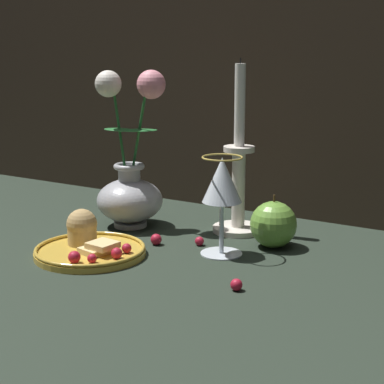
{
  "coord_description": "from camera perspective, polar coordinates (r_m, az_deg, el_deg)",
  "views": [
    {
      "loc": [
        0.64,
        -0.87,
        0.34
      ],
      "look_at": [
        0.08,
        0.04,
        0.1
      ],
      "focal_mm": 60.0,
      "sensor_mm": 36.0,
      "label": 1
    }
  ],
  "objects": [
    {
      "name": "berry_by_glass_stem",
      "position": [
        1.14,
        -3.21,
        -4.23
      ],
      "size": [
        0.02,
        0.02,
        0.02
      ],
      "primitive_type": "sphere",
      "color": "#AD192D",
      "rests_on": "ground_plane"
    },
    {
      "name": "apple_beside_vase",
      "position": [
        1.12,
        7.25,
        -2.88
      ],
      "size": [
        0.08,
        0.08,
        0.09
      ],
      "color": "#669938",
      "rests_on": "ground_plane"
    },
    {
      "name": "candlestick",
      "position": [
        1.2,
        4.16,
        1.02
      ],
      "size": [
        0.1,
        0.1,
        0.32
      ],
      "color": "silver",
      "rests_on": "ground_plane"
    },
    {
      "name": "wine_glass",
      "position": [
        1.06,
        2.68,
        0.66
      ],
      "size": [
        0.07,
        0.07,
        0.17
      ],
      "color": "silver",
      "rests_on": "ground_plane"
    },
    {
      "name": "plate_with_pastries",
      "position": [
        1.1,
        -9.19,
        -4.63
      ],
      "size": [
        0.19,
        0.19,
        0.07
      ],
      "color": "gold",
      "rests_on": "ground_plane"
    },
    {
      "name": "berry_near_plate",
      "position": [
        0.93,
        3.97,
        -8.22
      ],
      "size": [
        0.02,
        0.02,
        0.02
      ],
      "primitive_type": "sphere",
      "color": "#AD192D",
      "rests_on": "ground_plane"
    },
    {
      "name": "ground_plane",
      "position": [
        1.13,
        -4.39,
        -4.85
      ],
      "size": [
        2.4,
        2.4,
        0.0
      ],
      "primitive_type": "plane",
      "color": "#232D23",
      "rests_on": "ground"
    },
    {
      "name": "vase",
      "position": [
        1.24,
        -5.52,
        1.01
      ],
      "size": [
        0.14,
        0.13,
        0.3
      ],
      "color": "#A3A3A8",
      "rests_on": "ground_plane"
    },
    {
      "name": "berry_front_center",
      "position": [
        1.13,
        0.66,
        -4.39
      ],
      "size": [
        0.02,
        0.02,
        0.02
      ],
      "primitive_type": "sphere",
      "color": "#AD192D",
      "rests_on": "ground_plane"
    }
  ]
}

